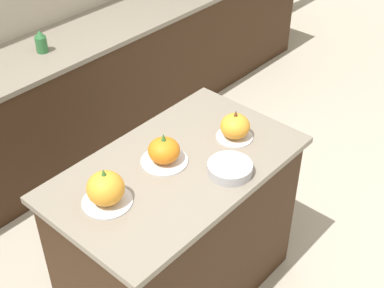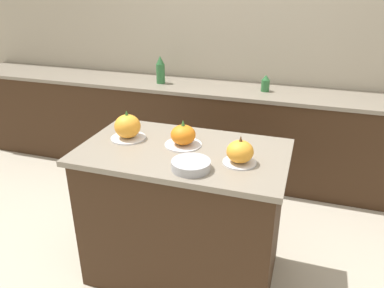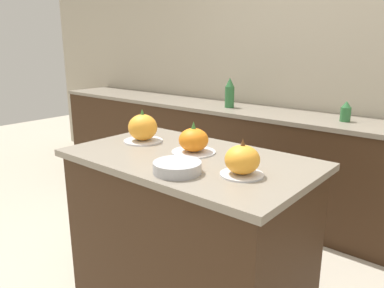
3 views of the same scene
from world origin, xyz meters
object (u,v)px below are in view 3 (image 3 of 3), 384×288
(bottle_tall, at_px, (230,93))
(mixing_bowl, at_px, (177,167))
(pumpkin_cake_left, at_px, (143,128))
(pumpkin_cake_center, at_px, (194,141))
(pumpkin_cake_right, at_px, (242,161))
(bottle_short, at_px, (346,112))

(bottle_tall, bearing_deg, mixing_bowl, -62.60)
(pumpkin_cake_left, bearing_deg, mixing_bowl, -28.20)
(pumpkin_cake_center, distance_m, mixing_bowl, 0.33)
(pumpkin_cake_right, bearing_deg, mixing_bowl, -146.60)
(pumpkin_cake_center, relative_size, bottle_tall, 0.85)
(mixing_bowl, bearing_deg, bottle_short, 84.54)
(pumpkin_cake_right, bearing_deg, bottle_tall, 126.01)
(pumpkin_cake_right, height_order, mixing_bowl, pumpkin_cake_right)
(pumpkin_cake_center, relative_size, bottle_short, 1.51)
(pumpkin_cake_left, height_order, pumpkin_cake_center, pumpkin_cake_left)
(pumpkin_cake_left, relative_size, pumpkin_cake_right, 1.19)
(mixing_bowl, bearing_deg, pumpkin_cake_left, 151.80)
(pumpkin_cake_center, distance_m, pumpkin_cake_right, 0.41)
(pumpkin_cake_left, xyz_separation_m, bottle_short, (0.69, 1.44, -0.02))
(pumpkin_cake_left, relative_size, pumpkin_cake_center, 0.98)
(pumpkin_cake_left, distance_m, mixing_bowl, 0.60)
(pumpkin_cake_left, height_order, bottle_tall, bottle_tall)
(pumpkin_cake_center, relative_size, pumpkin_cake_right, 1.21)
(pumpkin_cake_right, height_order, bottle_tall, bottle_tall)
(bottle_short, bearing_deg, pumpkin_cake_right, -87.30)
(pumpkin_cake_right, height_order, bottle_short, pumpkin_cake_right)
(pumpkin_cake_left, xyz_separation_m, bottle_tall, (-0.35, 1.41, 0.04))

